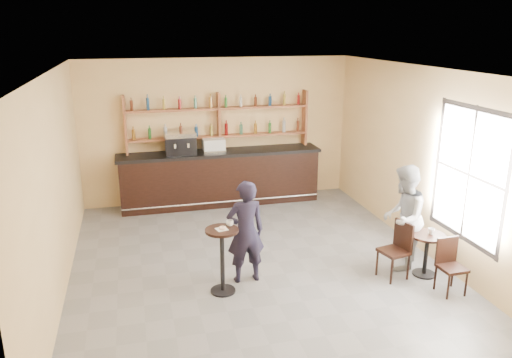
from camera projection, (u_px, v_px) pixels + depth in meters
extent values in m
plane|color=slate|center=(256.00, 264.00, 8.38)|extent=(7.00, 7.00, 0.00)
plane|color=white|center=(256.00, 70.00, 7.45)|extent=(7.00, 7.00, 0.00)
plane|color=#EDC587|center=(218.00, 131.00, 11.16)|extent=(7.00, 0.00, 7.00)
plane|color=#EDC587|center=(347.00, 275.00, 4.67)|extent=(7.00, 0.00, 7.00)
plane|color=#EDC587|center=(55.00, 187.00, 7.22)|extent=(0.00, 7.00, 7.00)
plane|color=#EDC587|center=(424.00, 161.00, 8.62)|extent=(0.00, 7.00, 7.00)
plane|color=white|center=(469.00, 175.00, 7.47)|extent=(0.00, 2.00, 2.00)
cube|color=white|center=(222.00, 229.00, 7.23)|extent=(0.19, 0.19, 0.00)
torus|color=#DD8B51|center=(222.00, 228.00, 7.22)|extent=(0.13, 0.13, 0.04)
imported|color=white|center=(230.00, 223.00, 7.34)|extent=(0.12, 0.12, 0.09)
imported|color=black|center=(246.00, 232.00, 7.63)|extent=(0.62, 0.42, 1.64)
imported|color=white|center=(431.00, 231.00, 7.83)|extent=(0.13, 0.13, 0.10)
imported|color=#9A9B9F|center=(403.00, 217.00, 8.07)|extent=(1.04, 1.07, 1.74)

